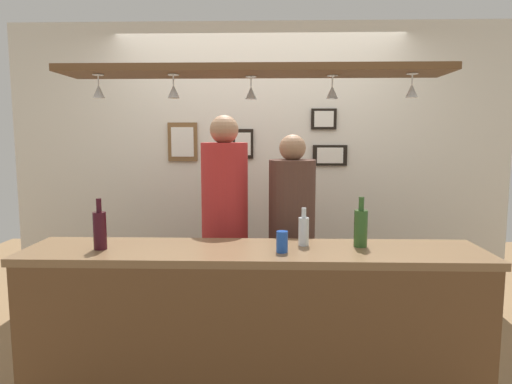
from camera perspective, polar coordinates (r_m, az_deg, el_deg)
ground_plane at (r=3.36m, az=-0.06°, el=-21.69°), size 8.00×8.00×0.00m
back_wall at (r=4.06m, az=0.43°, el=2.54°), size 4.40×0.06×2.60m
bar_counter at (r=2.63m, az=-0.41°, el=-14.42°), size 2.70×0.55×0.96m
overhead_glass_rack at (r=2.68m, az=-0.27°, el=14.99°), size 2.20×0.36×0.04m
hanging_wineglass_far_left at (r=2.80m, az=-19.17°, el=11.95°), size 0.07×0.07×0.13m
hanging_wineglass_left at (r=2.69m, az=-10.32°, el=12.45°), size 0.07×0.07×0.13m
hanging_wineglass_center_left at (r=2.73m, az=-0.63°, el=12.46°), size 0.07×0.07×0.13m
hanging_wineglass_center at (r=2.73m, az=9.55°, el=12.38°), size 0.07×0.07×0.13m
hanging_wineglass_center_right at (r=2.75m, az=19.00°, el=12.06°), size 0.07×0.07×0.13m
person_middle_red_shirt at (r=3.34m, az=-3.94°, el=-2.39°), size 0.34×0.34×1.77m
person_right_brown_shirt at (r=3.35m, az=4.53°, el=-3.95°), size 0.34×0.34×1.63m
bottle_champagne_green at (r=2.78m, az=13.03°, el=-4.32°), size 0.08×0.08×0.30m
bottle_soda_clear at (r=2.76m, az=6.01°, el=-4.82°), size 0.06×0.06×0.23m
bottle_wine_dark_red at (r=2.80m, az=-19.04°, el=-4.46°), size 0.08×0.08×0.30m
drink_can at (r=2.59m, az=3.29°, el=-6.27°), size 0.07×0.07×0.12m
picture_frame_caricature at (r=4.08m, az=-9.21°, el=6.23°), size 0.26×0.02×0.34m
picture_frame_crest at (r=4.01m, az=-1.65°, el=6.07°), size 0.18×0.02×0.26m
picture_frame_upper_small at (r=4.04m, az=8.52°, el=9.06°), size 0.22×0.02×0.18m
picture_frame_lower_pair at (r=4.04m, az=9.28°, el=4.57°), size 0.30×0.02×0.18m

